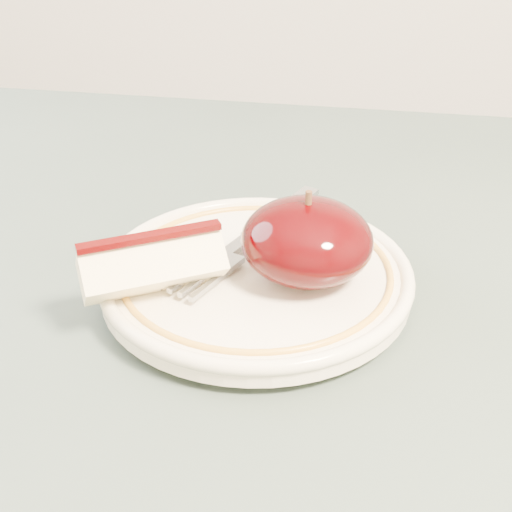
% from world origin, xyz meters
% --- Properties ---
extents(table, '(0.90, 0.90, 0.75)m').
position_xyz_m(table, '(0.00, 0.00, 0.66)').
color(table, brown).
rests_on(table, ground).
extents(plate, '(0.20, 0.20, 0.02)m').
position_xyz_m(plate, '(0.02, 0.09, 0.76)').
color(plate, '#F1E6CA').
rests_on(plate, table).
extents(apple_half, '(0.08, 0.08, 0.06)m').
position_xyz_m(apple_half, '(0.05, 0.08, 0.79)').
color(apple_half, black).
rests_on(apple_half, plate).
extents(apple_wedge, '(0.09, 0.07, 0.04)m').
position_xyz_m(apple_wedge, '(-0.04, 0.05, 0.79)').
color(apple_wedge, '#F4E5B4').
rests_on(apple_wedge, plate).
extents(fork, '(0.08, 0.16, 0.00)m').
position_xyz_m(fork, '(0.01, 0.12, 0.77)').
color(fork, gray).
rests_on(fork, plate).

